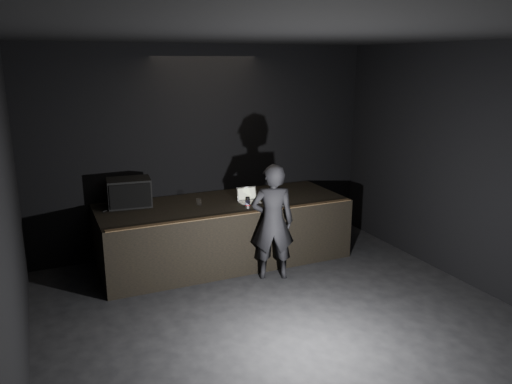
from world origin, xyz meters
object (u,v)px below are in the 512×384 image
object	(u,v)px
stage_riser	(224,231)
laptop	(249,198)
beer_can	(248,202)
stage_monitor	(129,192)
person	(273,222)

from	to	relation	value
stage_riser	laptop	world-z (taller)	laptop
laptop	beer_can	xyz separation A→B (m)	(-0.15, -0.32, 0.03)
stage_monitor	laptop	size ratio (longest dim) A/B	2.09
laptop	beer_can	size ratio (longest dim) A/B	1.86
stage_riser	beer_can	world-z (taller)	beer_can
stage_riser	laptop	xyz separation A→B (m)	(0.39, -0.15, 0.56)
stage_riser	stage_monitor	bearing A→B (deg)	164.25
stage_riser	person	world-z (taller)	person
laptop	person	size ratio (longest dim) A/B	0.19
laptop	stage_riser	bearing A→B (deg)	160.52
stage_monitor	person	world-z (taller)	person
stage_riser	stage_monitor	distance (m)	1.64
beer_can	stage_riser	bearing A→B (deg)	116.64
laptop	person	world-z (taller)	person
stage_riser	laptop	size ratio (longest dim) A/B	11.84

